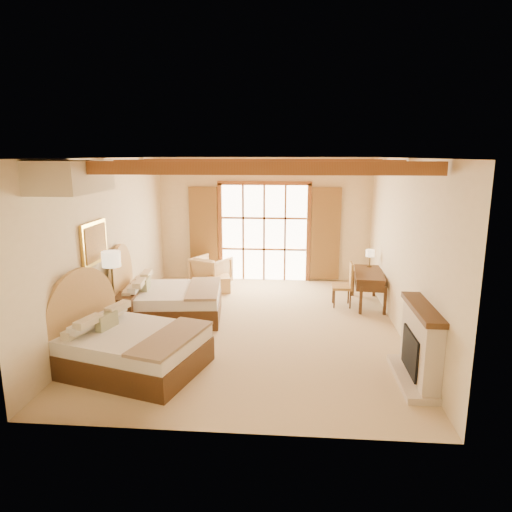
# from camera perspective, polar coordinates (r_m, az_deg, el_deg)

# --- Properties ---
(floor) EXTENTS (7.00, 7.00, 0.00)m
(floor) POSITION_cam_1_polar(r_m,az_deg,el_deg) (8.96, -0.44, -8.76)
(floor) COLOR tan
(floor) RESTS_ON ground
(wall_back) EXTENTS (5.50, 0.00, 5.50)m
(wall_back) POSITION_cam_1_polar(r_m,az_deg,el_deg) (11.96, 1.04, 4.55)
(wall_back) COLOR beige
(wall_back) RESTS_ON ground
(wall_left) EXTENTS (0.00, 7.00, 7.00)m
(wall_left) POSITION_cam_1_polar(r_m,az_deg,el_deg) (9.17, -17.83, 1.53)
(wall_left) COLOR beige
(wall_left) RESTS_ON ground
(wall_right) EXTENTS (0.00, 7.00, 7.00)m
(wall_right) POSITION_cam_1_polar(r_m,az_deg,el_deg) (8.72, 17.86, 0.98)
(wall_right) COLOR beige
(wall_right) RESTS_ON ground
(ceiling) EXTENTS (7.00, 7.00, 0.00)m
(ceiling) POSITION_cam_1_polar(r_m,az_deg,el_deg) (8.35, -0.47, 12.16)
(ceiling) COLOR #AE6E39
(ceiling) RESTS_ON ground
(ceiling_beams) EXTENTS (5.39, 4.60, 0.18)m
(ceiling_beams) POSITION_cam_1_polar(r_m,az_deg,el_deg) (8.36, -0.47, 11.34)
(ceiling_beams) COLOR brown
(ceiling_beams) RESTS_ON ceiling
(french_doors) EXTENTS (3.95, 0.08, 2.60)m
(french_doors) POSITION_cam_1_polar(r_m,az_deg,el_deg) (11.95, 1.02, 2.85)
(french_doors) COLOR white
(french_doors) RESTS_ON ground
(fireplace) EXTENTS (0.46, 1.40, 1.16)m
(fireplace) POSITION_cam_1_polar(r_m,az_deg,el_deg) (7.13, 19.68, -10.84)
(fireplace) COLOR #C1AF96
(fireplace) RESTS_ON ground
(painting) EXTENTS (0.06, 0.95, 0.75)m
(painting) POSITION_cam_1_polar(r_m,az_deg,el_deg) (8.45, -19.52, 1.56)
(painting) COLOR gold
(painting) RESTS_ON wall_left
(canopy_valance) EXTENTS (0.70, 1.40, 0.45)m
(canopy_valance) POSITION_cam_1_polar(r_m,az_deg,el_deg) (7.07, -22.08, 9.18)
(canopy_valance) COLOR beige
(canopy_valance) RESTS_ON ceiling
(bed_near) EXTENTS (2.42, 2.02, 1.33)m
(bed_near) POSITION_cam_1_polar(r_m,az_deg,el_deg) (7.42, -16.20, -10.57)
(bed_near) COLOR #452C10
(bed_near) RESTS_ON floor
(bed_far) EXTENTS (2.19, 1.74, 1.33)m
(bed_far) POSITION_cam_1_polar(r_m,az_deg,el_deg) (9.47, -11.59, -5.25)
(bed_far) COLOR #452C10
(bed_far) RESTS_ON floor
(nightstand) EXTENTS (0.60, 0.60, 0.67)m
(nightstand) POSITION_cam_1_polar(r_m,az_deg,el_deg) (9.08, -16.51, -6.76)
(nightstand) COLOR #452C10
(nightstand) RESTS_ON floor
(floor_lamp) EXTENTS (0.33, 0.33, 1.56)m
(floor_lamp) POSITION_cam_1_polar(r_m,az_deg,el_deg) (8.61, -17.61, -0.99)
(floor_lamp) COLOR #3C3017
(floor_lamp) RESTS_ON floor
(armchair) EXTENTS (1.09, 1.10, 0.76)m
(armchair) POSITION_cam_1_polar(r_m,az_deg,el_deg) (11.59, -5.62, -1.91)
(armchair) COLOR tan
(armchair) RESTS_ON floor
(ottoman) EXTENTS (0.64, 0.64, 0.38)m
(ottoman) POSITION_cam_1_polar(r_m,az_deg,el_deg) (11.14, -4.69, -3.50)
(ottoman) COLOR tan
(ottoman) RESTS_ON floor
(desk) EXTENTS (0.73, 1.44, 0.75)m
(desk) POSITION_cam_1_polar(r_m,az_deg,el_deg) (10.38, 13.84, -3.81)
(desk) COLOR #452C10
(desk) RESTS_ON floor
(desk_chair) EXTENTS (0.44, 0.44, 0.98)m
(desk_chair) POSITION_cam_1_polar(r_m,az_deg,el_deg) (10.21, 10.79, -4.51)
(desk_chair) COLOR olive
(desk_chair) RESTS_ON floor
(desk_lamp) EXTENTS (0.20, 0.20, 0.40)m
(desk_lamp) POSITION_cam_1_polar(r_m,az_deg,el_deg) (10.72, 14.08, 0.27)
(desk_lamp) COLOR #3C3017
(desk_lamp) RESTS_ON desk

